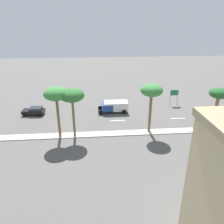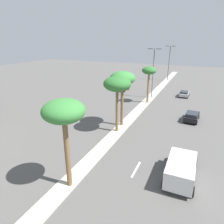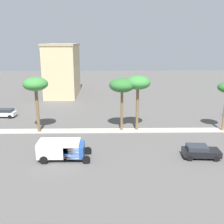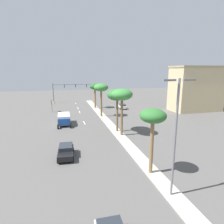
{
  "view_description": "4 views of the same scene",
  "coord_description": "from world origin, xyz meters",
  "px_view_note": "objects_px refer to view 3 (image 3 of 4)",
  "views": [
    {
      "loc": [
        -32.18,
        34.02,
        17.37
      ],
      "look_at": [
        1.08,
        31.12,
        3.43
      ],
      "focal_mm": 35.69,
      "sensor_mm": 36.0,
      "label": 1
    },
    {
      "loc": [
        9.91,
        12.77,
        12.62
      ],
      "look_at": [
        -0.65,
        36.56,
        3.1
      ],
      "focal_mm": 32.64,
      "sensor_mm": 36.0,
      "label": 2
    },
    {
      "loc": [
        36.4,
        35.09,
        13.1
      ],
      "look_at": [
        -1.31,
        35.81,
        2.6
      ],
      "focal_mm": 41.31,
      "sensor_mm": 36.0,
      "label": 3
    },
    {
      "loc": [
        9.29,
        69.92,
        11.25
      ],
      "look_at": [
        0.67,
        36.8,
        3.7
      ],
      "focal_mm": 30.55,
      "sensor_mm": 36.0,
      "label": 4
    }
  ],
  "objects_px": {
    "sedan_black_left": "(200,151)",
    "box_truck": "(64,149)",
    "commercial_building": "(63,70)",
    "palm_tree_front": "(138,84)",
    "palm_tree_inboard": "(122,86)",
    "sedan_white_center": "(4,113)",
    "palm_tree_right": "(36,85)"
  },
  "relations": [
    {
      "from": "sedan_black_left",
      "to": "box_truck",
      "type": "bearing_deg",
      "value": -89.95
    },
    {
      "from": "commercial_building",
      "to": "palm_tree_front",
      "type": "relative_size",
      "value": 1.69
    },
    {
      "from": "palm_tree_inboard",
      "to": "sedan_white_center",
      "type": "distance_m",
      "value": 22.52
    },
    {
      "from": "commercial_building",
      "to": "box_truck",
      "type": "height_order",
      "value": "commercial_building"
    },
    {
      "from": "commercial_building",
      "to": "palm_tree_inboard",
      "type": "bearing_deg",
      "value": 25.95
    },
    {
      "from": "palm_tree_right",
      "to": "sedan_black_left",
      "type": "distance_m",
      "value": 23.46
    },
    {
      "from": "palm_tree_front",
      "to": "sedan_white_center",
      "type": "distance_m",
      "value": 24.66
    },
    {
      "from": "sedan_white_center",
      "to": "box_truck",
      "type": "xyz_separation_m",
      "value": [
        16.92,
        13.27,
        0.45
      ]
    },
    {
      "from": "palm_tree_front",
      "to": "palm_tree_inboard",
      "type": "bearing_deg",
      "value": -86.06
    },
    {
      "from": "commercial_building",
      "to": "palm_tree_front",
      "type": "distance_m",
      "value": 30.54
    },
    {
      "from": "palm_tree_inboard",
      "to": "sedan_black_left",
      "type": "xyz_separation_m",
      "value": [
        9.49,
        8.53,
        -5.99
      ]
    },
    {
      "from": "palm_tree_front",
      "to": "commercial_building",
      "type": "bearing_deg",
      "value": -150.03
    },
    {
      "from": "palm_tree_front",
      "to": "palm_tree_right",
      "type": "bearing_deg",
      "value": -87.44
    },
    {
      "from": "palm_tree_inboard",
      "to": "palm_tree_front",
      "type": "height_order",
      "value": "palm_tree_front"
    },
    {
      "from": "palm_tree_right",
      "to": "box_truck",
      "type": "height_order",
      "value": "palm_tree_right"
    },
    {
      "from": "sedan_black_left",
      "to": "palm_tree_front",
      "type": "bearing_deg",
      "value": -147.16
    },
    {
      "from": "sedan_black_left",
      "to": "sedan_white_center",
      "type": "distance_m",
      "value": 33.51
    },
    {
      "from": "palm_tree_right",
      "to": "commercial_building",
      "type": "bearing_deg",
      "value": -178.49
    },
    {
      "from": "palm_tree_inboard",
      "to": "sedan_white_center",
      "type": "xyz_separation_m",
      "value": [
        -7.42,
        -20.4,
        -6.0
      ]
    },
    {
      "from": "sedan_black_left",
      "to": "palm_tree_right",
      "type": "bearing_deg",
      "value": -113.42
    },
    {
      "from": "palm_tree_front",
      "to": "sedan_black_left",
      "type": "distance_m",
      "value": 13.09
    },
    {
      "from": "commercial_building",
      "to": "box_truck",
      "type": "relative_size",
      "value": 2.32
    },
    {
      "from": "palm_tree_right",
      "to": "box_truck",
      "type": "distance_m",
      "value": 11.85
    },
    {
      "from": "palm_tree_front",
      "to": "sedan_black_left",
      "type": "height_order",
      "value": "palm_tree_front"
    },
    {
      "from": "palm_tree_inboard",
      "to": "palm_tree_front",
      "type": "distance_m",
      "value": 2.33
    },
    {
      "from": "palm_tree_front",
      "to": "sedan_white_center",
      "type": "bearing_deg",
      "value": -107.74
    },
    {
      "from": "sedan_white_center",
      "to": "box_truck",
      "type": "relative_size",
      "value": 0.75
    },
    {
      "from": "sedan_black_left",
      "to": "sedan_white_center",
      "type": "height_order",
      "value": "sedan_black_left"
    },
    {
      "from": "sedan_white_center",
      "to": "sedan_black_left",
      "type": "bearing_deg",
      "value": 59.69
    },
    {
      "from": "sedan_black_left",
      "to": "box_truck",
      "type": "xyz_separation_m",
      "value": [
        0.01,
        -15.66,
        0.44
      ]
    },
    {
      "from": "palm_tree_inboard",
      "to": "commercial_building",
      "type": "bearing_deg",
      "value": -154.05
    },
    {
      "from": "palm_tree_right",
      "to": "sedan_black_left",
      "type": "relative_size",
      "value": 1.88
    }
  ]
}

